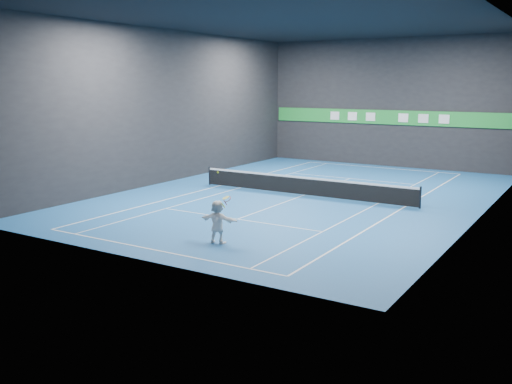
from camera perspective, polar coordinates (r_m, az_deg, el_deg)
The scene contains 20 objects.
ground at distance 30.50m, azimuth 4.78°, elevation -0.33°, with size 26.00×26.00×0.00m, color #1C589A.
ceiling at distance 30.09m, azimuth 5.06°, elevation 16.73°, with size 26.00×26.00×0.00m, color black.
wall_back at distance 41.97m, azimuth 13.05°, elevation 8.66°, with size 18.00×0.10×9.00m, color black.
wall_front at distance 19.29m, azimuth -12.90°, elevation 6.46°, with size 18.00×0.10×9.00m, color black.
wall_left at distance 34.95m, azimuth -8.51°, elevation 8.44°, with size 0.10×26.00×9.00m, color black.
wall_right at distance 27.13m, azimuth 22.28°, elevation 7.11°, with size 0.10×26.00×9.00m, color black.
baseline_near at distance 20.89m, azimuth -10.25°, elevation -5.69°, with size 10.98×0.08×0.01m, color white.
baseline_far at distance 41.32m, azimuth 12.29°, elevation 2.39°, with size 10.98×0.08×0.01m, color white.
sideline_doubles_left at distance 33.30m, azimuth -3.67°, elevation 0.63°, with size 0.08×23.78×0.01m, color white.
sideline_doubles_right at distance 28.50m, azimuth 14.67°, elevation -1.43°, with size 0.08×23.78×0.01m, color white.
sideline_singles_left at distance 32.53m, azimuth -1.68°, elevation 0.41°, with size 0.06×23.78×0.01m, color white.
sideline_singles_right at distance 28.92m, azimuth 12.06°, elevation -1.14°, with size 0.06×23.78×0.01m, color white.
service_line_near at distance 25.09m, azimuth -1.86°, elevation -2.73°, with size 8.23×0.06×0.01m, color white.
service_line_far at distance 36.24m, azimuth 9.38°, elevation 1.34°, with size 8.23×0.06×0.01m, color white.
center_service_line at distance 30.50m, azimuth 4.78°, elevation -0.32°, with size 0.06×12.80×0.01m, color white.
player at distance 21.24m, azimuth -3.87°, elevation -2.99°, with size 1.51×0.48×1.63m, color white.
tennis_ball at distance 21.16m, azimuth -3.84°, elevation 1.97°, with size 0.07×0.07×0.07m, color #C5E125.
tennis_net at distance 30.40m, azimuth 4.80°, elevation 0.67°, with size 12.50×0.10×1.07m.
sponsor_banner at distance 41.95m, azimuth 12.96°, elevation 7.30°, with size 17.64×0.11×1.00m.
tennis_racket at distance 20.87m, azimuth -2.96°, elevation -0.80°, with size 0.44×0.33×0.49m.
Camera 1 is at (13.49, -26.72, 5.87)m, focal length 40.00 mm.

